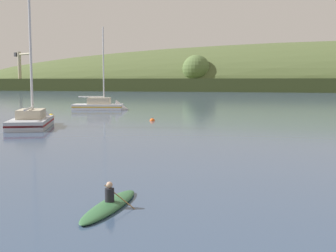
% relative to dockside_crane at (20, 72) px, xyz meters
% --- Properties ---
extents(dockside_crane, '(10.60, 7.57, 16.66)m').
position_rel_dockside_crane_xyz_m(dockside_crane, '(0.00, 0.00, 0.00)').
color(dockside_crane, '#4C4C51').
rests_on(dockside_crane, ground).
extents(sailboat_near_mooring, '(8.43, 3.69, 13.35)m').
position_rel_dockside_crane_xyz_m(sailboat_near_mooring, '(74.96, -117.95, -7.50)').
color(sailboat_near_mooring, white).
rests_on(sailboat_near_mooring, ground).
extents(sailboat_midwater_white, '(5.76, 9.60, 14.01)m').
position_rel_dockside_crane_xyz_m(sailboat_midwater_white, '(75.39, -141.72, -7.54)').
color(sailboat_midwater_white, '#ADB2BC').
rests_on(sailboat_midwater_white, ground).
extents(canoe_with_paddler, '(1.69, 4.42, 1.02)m').
position_rel_dockside_crane_xyz_m(canoe_with_paddler, '(90.53, -166.82, -7.74)').
color(canoe_with_paddler, '#33663D').
rests_on(canoe_with_paddler, ground).
extents(mooring_buoy_midchannel, '(0.73, 0.73, 0.81)m').
position_rel_dockside_crane_xyz_m(mooring_buoy_midchannel, '(72.42, -130.94, -7.83)').
color(mooring_buoy_midchannel, yellow).
rests_on(mooring_buoy_midchannel, ground).
extents(mooring_buoy_far_upstream, '(0.56, 0.56, 0.64)m').
position_rel_dockside_crane_xyz_m(mooring_buoy_far_upstream, '(85.52, -134.35, -7.83)').
color(mooring_buoy_far_upstream, '#EA5B19').
rests_on(mooring_buoy_far_upstream, ground).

